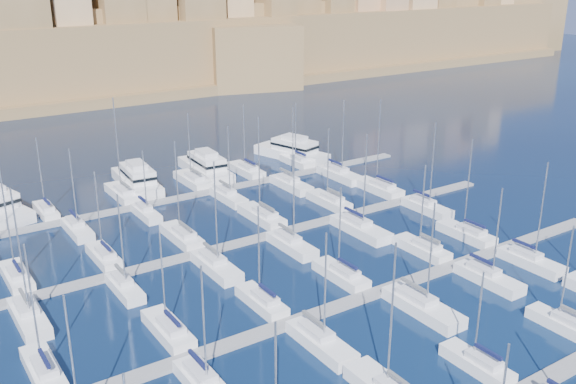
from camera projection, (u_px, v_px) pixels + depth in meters
ground at (314, 260)px, 86.49m from camera, size 600.00×600.00×0.00m
pontoon_mid_near at (373, 294)px, 77.01m from camera, size 84.00×2.00×0.40m
pontoon_mid_far at (274, 234)px, 94.27m from camera, size 84.00×2.00×0.40m
pontoon_far at (207, 192)px, 111.53m from camera, size 84.00×2.00×0.40m
sailboat_3 at (478, 364)px, 62.61m from camera, size 2.35×7.84×10.80m
sailboat_4 at (562, 324)px, 69.67m from camera, size 2.32×7.74×12.37m
sailboat_12 at (44, 370)px, 61.57m from camera, size 2.60×8.66×14.09m
sailboat_13 at (168, 330)px, 68.45m from camera, size 2.67×8.91×12.14m
sailboat_14 at (262, 301)px, 74.25m from camera, size 2.49×8.31×12.70m
sailboat_15 at (341, 275)px, 80.67m from camera, size 2.66×8.88×12.47m
sailboat_16 at (422, 249)px, 88.09m from camera, size 2.67×8.91×12.90m
sailboat_17 at (467, 234)px, 92.99m from camera, size 2.80×9.32×15.08m
sailboat_19 at (204, 384)px, 59.56m from camera, size 2.63×8.76×13.44m
sailboat_20 at (321, 342)px, 66.28m from camera, size 2.78×9.28×13.47m
sailboat_21 at (422, 307)px, 73.06m from camera, size 3.17×10.55×13.88m
sailboat_22 at (488, 278)px, 79.88m from camera, size 2.77×9.23×13.02m
sailboat_23 at (530, 261)px, 84.34m from camera, size 2.72×9.08×14.80m
sailboat_24 at (17, 277)px, 80.09m from camera, size 2.68×8.93×15.21m
sailboat_25 at (104, 256)px, 85.71m from camera, size 2.55×8.49×12.77m
sailboat_26 at (182, 236)px, 92.16m from camera, size 2.87×9.56×15.01m
sailboat_27 at (262, 216)px, 99.51m from camera, size 3.03×10.11×16.63m
sailboat_28 at (329, 201)px, 105.90m from camera, size 2.79×9.29×13.24m
sailboat_29 at (379, 188)px, 112.11m from camera, size 3.07×10.24×16.66m
sailboat_30 at (29, 317)px, 70.91m from camera, size 2.86×9.53×16.33m
sailboat_31 at (125, 287)px, 77.45m from camera, size 2.36×7.88×13.20m
sailboat_32 at (216, 266)px, 82.98m from camera, size 2.91×9.69×15.34m
sailboat_33 at (291, 244)px, 89.37m from camera, size 2.79×9.30×14.25m
sailboat_34 at (360, 228)px, 94.87m from camera, size 3.28×10.92×15.55m
sailboat_35 at (427, 207)px, 103.15m from camera, size 2.76×9.19×15.07m
sailboat_37 at (46, 211)px, 101.68m from camera, size 2.39×7.96×12.91m
sailboat_38 at (123, 193)px, 109.33m from camera, size 3.08×10.26×17.53m
sailboat_39 at (193, 180)px, 116.12m from camera, size 3.04×10.14×13.28m
sailboat_40 at (246, 170)px, 121.82m from camera, size 2.93×9.78×13.56m
sailboat_41 at (297, 161)px, 127.31m from camera, size 2.61×8.69×12.74m
sailboat_43 at (77, 229)px, 94.73m from camera, size 2.62×8.72×13.45m
sailboat_44 at (146, 213)px, 100.84m from camera, size 2.32×7.73×11.32m
sailboat_45 at (228, 197)px, 107.90m from camera, size 2.68×8.94×13.35m
sailboat_46 at (291, 184)px, 113.96m from camera, size 2.97×9.91×15.09m
sailboat_47 at (340, 174)px, 119.28m from camera, size 3.20×10.66×15.15m
motor_yacht_b at (137, 179)px, 113.67m from camera, size 6.15×16.62×5.25m
motor_yacht_c at (206, 167)px, 120.71m from camera, size 5.74×16.39×5.25m
motor_yacht_d at (293, 150)px, 131.23m from camera, size 9.35×17.24×5.25m
fortified_city at (28, 42)px, 203.31m from camera, size 460.00×108.95×59.52m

